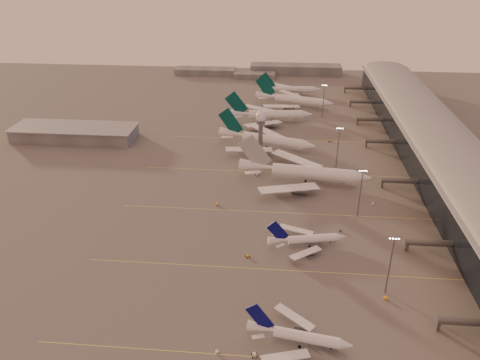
{
  "coord_description": "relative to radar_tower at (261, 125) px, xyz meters",
  "views": [
    {
      "loc": [
        15.98,
        -141.65,
        116.64
      ],
      "look_at": [
        -2.72,
        68.16,
        10.19
      ],
      "focal_mm": 35.0,
      "sensor_mm": 36.0,
      "label": 1
    }
  ],
  "objects": [
    {
      "name": "taxiway_markings",
      "position": [
        25.0,
        -64.0,
        -20.94
      ],
      "size": [
        180.0,
        185.25,
        0.02
      ],
      "color": "#ECE053",
      "rests_on": "ground"
    },
    {
      "name": "hangar",
      "position": [
        -125.0,
        20.0,
        -16.63
      ],
      "size": [
        82.0,
        27.0,
        8.5
      ],
      "color": "slate",
      "rests_on": "ground"
    },
    {
      "name": "gsv_tug_hangar",
      "position": [
        44.53,
        29.27,
        -20.45
      ],
      "size": [
        3.94,
        3.59,
        0.97
      ],
      "color": "gold",
      "rests_on": "ground"
    },
    {
      "name": "ground",
      "position": [
        -5.0,
        -120.0,
        -20.95
      ],
      "size": [
        700.0,
        700.0,
        0.0
      ],
      "primitive_type": "plane",
      "color": "#575555",
      "rests_on": "ground"
    },
    {
      "name": "mast_c",
      "position": [
        45.0,
        -10.0,
        -7.21
      ],
      "size": [
        3.6,
        0.56,
        25.0
      ],
      "color": "#525559",
      "rests_on": "ground"
    },
    {
      "name": "radar_tower",
      "position": [
        0.0,
        0.0,
        0.0
      ],
      "size": [
        6.4,
        6.4,
        31.1
      ],
      "color": "#525559",
      "rests_on": "ground"
    },
    {
      "name": "gsv_tug_mid",
      "position": [
        0.04,
        -102.63,
        -20.45
      ],
      "size": [
        3.67,
        3.89,
        0.96
      ],
      "color": "gold",
      "rests_on": "ground"
    },
    {
      "name": "terminal",
      "position": [
        102.88,
        -9.91,
        -10.43
      ],
      "size": [
        57.0,
        362.0,
        23.04
      ],
      "color": "black",
      "rests_on": "ground"
    },
    {
      "name": "narrowbody_mid",
      "position": [
        24.83,
        -92.09,
        -18.18
      ],
      "size": [
        34.63,
        27.37,
        13.67
      ],
      "color": "white",
      "rests_on": "ground"
    },
    {
      "name": "gsv_catering_b",
      "position": [
        59.31,
        -53.26,
        -18.97
      ],
      "size": [
        5.27,
        3.73,
        3.96
      ],
      "color": "silver",
      "rests_on": "ground"
    },
    {
      "name": "mast_b",
      "position": [
        50.0,
        -65.0,
        -7.21
      ],
      "size": [
        3.6,
        0.56,
        25.0
      ],
      "color": "#525559",
      "rests_on": "ground"
    },
    {
      "name": "gsv_tug_near",
      "position": [
        6.02,
        -154.84,
        -20.37
      ],
      "size": [
        3.26,
        4.37,
        1.12
      ],
      "color": "silver",
      "rests_on": "ground"
    },
    {
      "name": "mast_d",
      "position": [
        43.0,
        80.0,
        -7.21
      ],
      "size": [
        3.6,
        0.56,
        25.0
      ],
      "color": "#525559",
      "rests_on": "ground"
    },
    {
      "name": "gsv_truck_c",
      "position": [
        -18.06,
        -60.57,
        -19.67
      ],
      "size": [
        6.6,
        4.12,
        2.51
      ],
      "color": "gold",
      "rests_on": "ground"
    },
    {
      "name": "mast_a",
      "position": [
        53.0,
        -120.0,
        -7.21
      ],
      "size": [
        3.6,
        0.56,
        25.0
      ],
      "color": "#525559",
      "rests_on": "ground"
    },
    {
      "name": "greentail_a",
      "position": [
        3.18,
        15.39,
        -16.78
      ],
      "size": [
        63.06,
        50.19,
        23.58
      ],
      "color": "white",
      "rests_on": "ground"
    },
    {
      "name": "gsv_catering_a",
      "position": [
        52.57,
        -124.05,
        -18.63
      ],
      "size": [
        5.75,
        2.9,
        4.64
      ],
      "color": "gold",
      "rests_on": "ground"
    },
    {
      "name": "greentail_d",
      "position": [
        19.27,
        135.97,
        -17.52
      ],
      "size": [
        53.52,
        43.15,
        19.43
      ],
      "color": "white",
      "rests_on": "ground"
    },
    {
      "name": "narrowbody_near",
      "position": [
        19.98,
        -148.36,
        -18.17
      ],
      "size": [
        34.94,
        27.67,
        13.73
      ],
      "color": "white",
      "rests_on": "ground"
    },
    {
      "name": "widebody_white",
      "position": [
        25.57,
        -31.29,
        -16.54
      ],
      "size": [
        72.16,
        57.48,
        25.45
      ],
      "color": "white",
      "rests_on": "ground"
    },
    {
      "name": "distant_horizon",
      "position": [
        -2.38,
        205.14,
        -17.06
      ],
      "size": [
        165.0,
        37.5,
        9.0
      ],
      "color": "slate",
      "rests_on": "ground"
    },
    {
      "name": "greentail_c",
      "position": [
        21.91,
        102.73,
        -16.83
      ],
      "size": [
        62.62,
        49.89,
        23.3
      ],
      "color": "white",
      "rests_on": "ground"
    },
    {
      "name": "gsv_tug_far",
      "position": [
        -0.31,
        -25.34,
        -20.4
      ],
      "size": [
        3.35,
        4.29,
        1.08
      ],
      "color": "silver",
      "rests_on": "ground"
    },
    {
      "name": "gsv_truck_b",
      "position": [
        40.75,
        -79.17,
        -19.89
      ],
      "size": [
        5.46,
        3.22,
        2.08
      ],
      "color": "#575A5C",
      "rests_on": "ground"
    },
    {
      "name": "gsv_truck_a",
      "position": [
        -5.56,
        -154.43,
        -19.92
      ],
      "size": [
        5.24,
        3.98,
        2.02
      ],
      "color": "silver",
      "rests_on": "ground"
    },
    {
      "name": "gsv_truck_d",
      "position": [
        -14.15,
        6.08,
        -19.89
      ],
      "size": [
        3.11,
        5.42,
        2.07
      ],
      "color": "silver",
      "rests_on": "ground"
    },
    {
      "name": "greentail_b",
      "position": [
        3.64,
        64.6,
        -16.86
      ],
      "size": [
        63.75,
        51.3,
        23.16
      ],
      "color": "white",
      "rests_on": "ground"
    }
  ]
}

